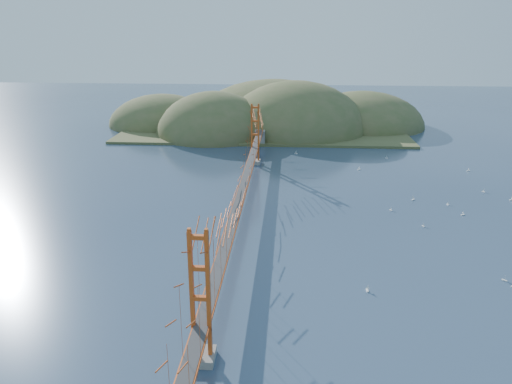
{
  "coord_description": "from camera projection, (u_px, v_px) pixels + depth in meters",
  "views": [
    {
      "loc": [
        6.73,
        -63.8,
        26.26
      ],
      "look_at": [
        2.27,
        0.0,
        4.41
      ],
      "focal_mm": 35.0,
      "sensor_mm": 36.0,
      "label": 1
    }
  ],
  "objects": [
    {
      "name": "ground",
      "position": [
        240.0,
        222.0,
        69.17
      ],
      "size": [
        320.0,
        320.0,
        0.0
      ],
      "primitive_type": "plane",
      "color": "#2B3C56",
      "rests_on": "ground"
    },
    {
      "name": "bridge",
      "position": [
        239.0,
        173.0,
        67.07
      ],
      "size": [
        2.2,
        94.4,
        12.0
      ],
      "color": "gray",
      "rests_on": "ground"
    },
    {
      "name": "far_headlands",
      "position": [
        274.0,
        125.0,
        133.7
      ],
      "size": [
        84.0,
        58.0,
        25.0
      ],
      "color": "brown",
      "rests_on": "ground"
    },
    {
      "name": "sailboat_14",
      "position": [
        413.0,
        199.0,
        77.48
      ],
      "size": [
        0.7,
        0.7,
        0.74
      ],
      "color": "white",
      "rests_on": "ground"
    },
    {
      "name": "sailboat_17",
      "position": [
        512.0,
        199.0,
        77.37
      ],
      "size": [
        0.58,
        0.48,
        0.67
      ],
      "color": "white",
      "rests_on": "ground"
    },
    {
      "name": "sailboat_5",
      "position": [
        448.0,
        204.0,
        75.48
      ],
      "size": [
        0.49,
        0.53,
        0.6
      ],
      "color": "white",
      "rests_on": "ground"
    },
    {
      "name": "sailboat_16",
      "position": [
        391.0,
        209.0,
        73.25
      ],
      "size": [
        0.57,
        0.57,
        0.62
      ],
      "color": "white",
      "rests_on": "ground"
    },
    {
      "name": "sailboat_3",
      "position": [
        359.0,
        169.0,
        93.39
      ],
      "size": [
        0.63,
        0.62,
        0.71
      ],
      "color": "white",
      "rests_on": "ground"
    },
    {
      "name": "sailboat_1",
      "position": [
        423.0,
        226.0,
        67.47
      ],
      "size": [
        0.52,
        0.52,
        0.58
      ],
      "color": "white",
      "rests_on": "ground"
    },
    {
      "name": "sailboat_12",
      "position": [
        296.0,
        153.0,
        104.75
      ],
      "size": [
        0.62,
        0.61,
        0.7
      ],
      "color": "white",
      "rests_on": "ground"
    },
    {
      "name": "sailboat_8",
      "position": [
        468.0,
        170.0,
        92.61
      ],
      "size": [
        0.57,
        0.54,
        0.64
      ],
      "color": "white",
      "rests_on": "ground"
    },
    {
      "name": "sailboat_11",
      "position": [
        484.0,
        191.0,
        81.09
      ],
      "size": [
        0.66,
        0.66,
        0.72
      ],
      "color": "white",
      "rests_on": "ground"
    },
    {
      "name": "sailboat_0",
      "position": [
        367.0,
        290.0,
        51.29
      ],
      "size": [
        0.52,
        0.62,
        0.71
      ],
      "color": "white",
      "rests_on": "ground"
    },
    {
      "name": "sailboat_7",
      "position": [
        387.0,
        158.0,
        101.21
      ],
      "size": [
        0.65,
        0.65,
        0.7
      ],
      "color": "white",
      "rests_on": "ground"
    },
    {
      "name": "sailboat_extra_0",
      "position": [
        463.0,
        214.0,
        71.43
      ],
      "size": [
        0.59,
        0.57,
        0.66
      ],
      "color": "white",
      "rests_on": "ground"
    },
    {
      "name": "sailboat_extra_1",
      "position": [
        505.0,
        280.0,
        53.3
      ],
      "size": [
        0.64,
        0.64,
        0.67
      ],
      "color": "white",
      "rests_on": "ground"
    }
  ]
}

